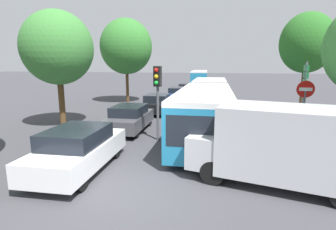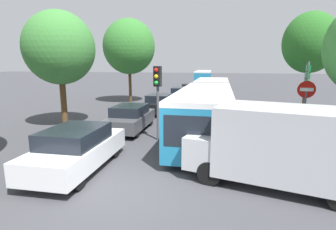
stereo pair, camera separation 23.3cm
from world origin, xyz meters
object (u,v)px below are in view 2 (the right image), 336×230
traffic_light (158,86)px  direction_sign_post (307,84)px  city_bus_rear (203,77)px  queued_car_black (159,104)px  queued_car_graphite (131,118)px  queued_car_red (190,90)px  articulated_bus (209,101)px  tree_left_far (129,47)px  queued_car_white (77,148)px  tree_right_mid (310,43)px  white_van (282,144)px  tree_left_mid (60,48)px  no_entry_sign (305,104)px  queued_car_blue (181,95)px

traffic_light → direction_sign_post: 7.14m
city_bus_rear → queued_car_black: bearing=175.0°
queued_car_graphite → queued_car_red: (0.46, 16.26, -0.01)m
articulated_bus → tree_left_far: 11.35m
articulated_bus → traffic_light: (-1.93, -4.23, 1.15)m
queued_car_white → queued_car_red: size_ratio=1.07×
queued_car_white → tree_left_far: tree_left_far is taller
city_bus_rear → queued_car_white: (0.05, -36.86, -0.64)m
queued_car_graphite → queued_car_black: 5.28m
queued_car_white → tree_right_mid: 15.59m
queued_car_graphite → white_van: (6.64, -4.92, 0.55)m
queued_car_graphite → white_van: size_ratio=0.76×
traffic_light → tree_right_mid: bearing=143.4°
queued_car_black → queued_car_red: size_ratio=1.00×
queued_car_graphite → queued_car_white: bearing=179.6°
direction_sign_post → tree_left_mid: size_ratio=0.57×
articulated_bus → city_bus_rear: size_ratio=1.41×
queued_car_white → tree_right_mid: (9.55, 11.63, 4.07)m
queued_car_graphite → queued_car_red: queued_car_graphite is taller
queued_car_graphite → no_entry_sign: bearing=-99.8°
articulated_bus → direction_sign_post: direction_sign_post is taller
articulated_bus → queued_car_red: articulated_bus is taller
articulated_bus → traffic_light: traffic_light is taller
queued_car_black → queued_car_red: (0.40, 10.97, -0.00)m
no_entry_sign → tree_left_far: (-12.24, 11.05, 3.15)m
traffic_light → tree_left_mid: size_ratio=0.53×
queued_car_graphite → queued_car_black: bearing=-3.9°
direction_sign_post → white_van: bearing=78.9°
queued_car_graphite → no_entry_sign: no_entry_sign is taller
queued_car_graphite → tree_right_mid: 12.36m
queued_car_black → tree_right_mid: 10.64m
queued_car_graphite → tree_right_mid: size_ratio=0.60×
city_bus_rear → queued_car_red: bearing=176.2°
queued_car_black → tree_left_mid: (-4.24, -5.01, 3.65)m
tree_left_mid → tree_right_mid: size_ratio=0.94×
tree_left_mid → queued_car_blue: bearing=67.1°
city_bus_rear → traffic_light: 32.91m
queued_car_graphite → traffic_light: 2.93m
white_van → tree_left_far: size_ratio=0.71×
queued_car_graphite → queued_car_blue: (0.45, 11.24, -0.00)m
queued_car_graphite → no_entry_sign: 8.25m
articulated_bus → city_bus_rear: city_bus_rear is taller
queued_car_white → tree_left_mid: 8.02m
no_entry_sign → tree_right_mid: bearing=166.7°
queued_car_graphite → tree_left_far: (-4.13, 10.12, 4.33)m
queued_car_graphite → tree_left_mid: 5.56m
queued_car_blue → traffic_light: size_ratio=1.18×
queued_car_graphite → queued_car_black: size_ratio=1.01×
queued_car_white → direction_sign_post: bearing=-55.4°
queued_car_white → queued_car_blue: bearing=-3.9°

